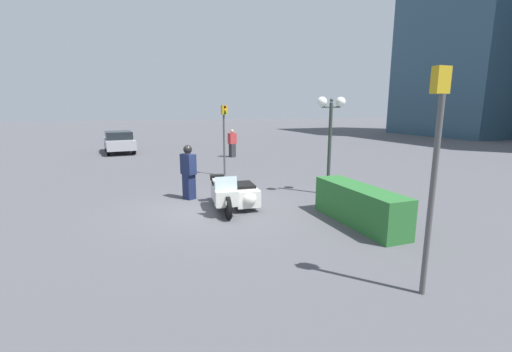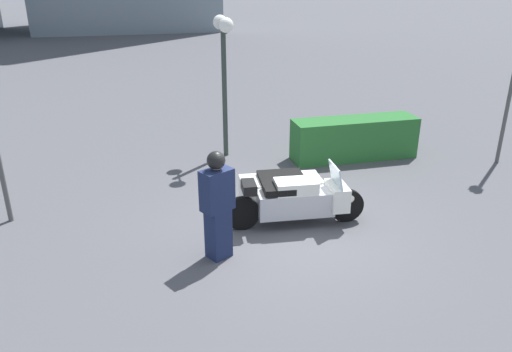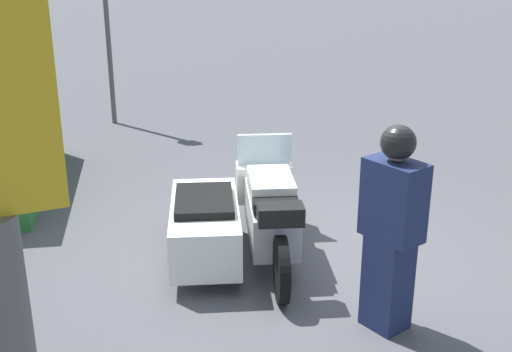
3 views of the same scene
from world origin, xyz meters
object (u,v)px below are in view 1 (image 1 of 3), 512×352
at_px(hedge_bush_curbside, 359,205).
at_px(twin_lamp_post, 331,119).
at_px(traffic_light_far, 224,129).
at_px(parked_car_background, 119,141).
at_px(traffic_light_near, 435,152).
at_px(officer_rider, 189,171).
at_px(police_motorcycle, 234,194).
at_px(pedestrian_bystander, 232,143).

distance_m(hedge_bush_curbside, twin_lamp_post, 3.86).
bearing_deg(hedge_bush_curbside, traffic_light_far, -168.35).
distance_m(hedge_bush_curbside, parked_car_background, 19.06).
bearing_deg(twin_lamp_post, traffic_light_far, -150.96).
relative_size(hedge_bush_curbside, parked_car_background, 0.70).
distance_m(twin_lamp_post, traffic_light_near, 6.68).
height_order(officer_rider, parked_car_background, officer_rider).
height_order(hedge_bush_curbside, traffic_light_far, traffic_light_far).
distance_m(traffic_light_near, parked_car_background, 21.93).
relative_size(hedge_bush_curbside, twin_lamp_post, 0.91).
xyz_separation_m(police_motorcycle, traffic_light_far, (-5.16, 1.11, 1.62)).
distance_m(police_motorcycle, hedge_bush_curbside, 3.66).
height_order(police_motorcycle, twin_lamp_post, twin_lamp_post).
bearing_deg(traffic_light_far, parked_car_background, -170.10).
height_order(officer_rider, traffic_light_near, traffic_light_near).
relative_size(officer_rider, twin_lamp_post, 0.54).
distance_m(twin_lamp_post, parked_car_background, 16.71).
bearing_deg(traffic_light_near, hedge_bush_curbside, -19.60).
relative_size(twin_lamp_post, traffic_light_far, 1.08).
relative_size(parked_car_background, pedestrian_bystander, 2.60).
xyz_separation_m(hedge_bush_curbside, traffic_light_near, (3.26, -1.17, 1.87)).
height_order(officer_rider, twin_lamp_post, twin_lamp_post).
bearing_deg(hedge_bush_curbside, traffic_light_near, -19.75).
bearing_deg(police_motorcycle, hedge_bush_curbside, 51.99).
height_order(hedge_bush_curbside, parked_car_background, parked_car_background).
bearing_deg(officer_rider, parked_car_background, -108.36).
bearing_deg(pedestrian_bystander, twin_lamp_post, -18.39).
bearing_deg(pedestrian_bystander, officer_rider, -46.34).
height_order(traffic_light_near, traffic_light_far, traffic_light_near).
xyz_separation_m(police_motorcycle, pedestrian_bystander, (-10.71, 3.09, 0.39)).
bearing_deg(parked_car_background, hedge_bush_curbside, -166.25).
xyz_separation_m(officer_rider, parked_car_background, (-13.91, -2.45, -0.21)).
xyz_separation_m(police_motorcycle, hedge_bush_curbside, (2.49, 2.68, 0.04)).
xyz_separation_m(traffic_light_near, traffic_light_far, (-10.91, -0.40, -0.29)).
bearing_deg(police_motorcycle, traffic_light_near, 19.55).
height_order(police_motorcycle, parked_car_background, parked_car_background).
xyz_separation_m(traffic_light_near, pedestrian_bystander, (-16.46, 1.58, -1.52)).
bearing_deg(officer_rider, twin_lamp_post, 139.34).
relative_size(hedge_bush_curbside, pedestrian_bystander, 1.81).
bearing_deg(parked_car_background, officer_rider, -175.37).
bearing_deg(twin_lamp_post, traffic_light_near, -18.72).
height_order(traffic_light_far, parked_car_background, traffic_light_far).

